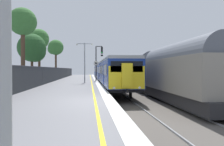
# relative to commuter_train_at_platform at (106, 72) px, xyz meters

# --- Properties ---
(ground) EXTENTS (17.40, 110.00, 1.21)m
(ground) POSITION_rel_commuter_train_at_platform_xyz_m (0.54, -24.67, -1.88)
(ground) COLOR slate
(commuter_train_at_platform) EXTENTS (2.83, 40.69, 3.81)m
(commuter_train_at_platform) POSITION_rel_commuter_train_at_platform_xyz_m (0.00, 0.00, 0.00)
(commuter_train_at_platform) COLOR navy
(commuter_train_at_platform) RESTS_ON ground
(freight_train_adjacent_track) EXTENTS (2.60, 50.47, 4.55)m
(freight_train_adjacent_track) POSITION_rel_commuter_train_at_platform_xyz_m (4.00, -0.93, 0.21)
(freight_train_adjacent_track) COLOR #232326
(freight_train_adjacent_track) RESTS_ON ground
(signal_gantry) EXTENTS (1.10, 0.24, 5.00)m
(signal_gantry) POSITION_rel_commuter_train_at_platform_xyz_m (-1.47, -4.48, 1.86)
(signal_gantry) COLOR #47474C
(signal_gantry) RESTS_ON ground
(speed_limit_sign) EXTENTS (0.59, 0.08, 2.73)m
(speed_limit_sign) POSITION_rel_commuter_train_at_platform_xyz_m (-1.85, -7.34, 0.47)
(speed_limit_sign) COLOR #59595B
(speed_limit_sign) RESTS_ON ground
(platform_lamp_mid) EXTENTS (2.00, 0.20, 4.80)m
(platform_lamp_mid) POSITION_rel_commuter_train_at_platform_xyz_m (-3.28, -9.46, 1.62)
(platform_lamp_mid) COLOR #93999E
(platform_lamp_mid) RESTS_ON ground
(background_tree_left) EXTENTS (3.16, 3.11, 7.66)m
(background_tree_left) POSITION_rel_commuter_train_at_platform_xyz_m (-9.60, 9.05, 4.68)
(background_tree_left) COLOR #473323
(background_tree_left) RESTS_ON ground
(background_tree_centre) EXTENTS (3.09, 3.09, 8.01)m
(background_tree_centre) POSITION_rel_commuter_train_at_platform_xyz_m (-10.49, -0.58, 5.03)
(background_tree_centre) COLOR #473323
(background_tree_centre) RESTS_ON ground
(background_tree_right) EXTENTS (3.87, 3.87, 6.54)m
(background_tree_right) POSITION_rel_commuter_train_at_platform_xyz_m (-10.48, -4.86, 3.18)
(background_tree_right) COLOR #473323
(background_tree_right) RESTS_ON ground
(background_tree_back) EXTENTS (2.83, 2.83, 7.97)m
(background_tree_back) POSITION_rel_commuter_train_at_platform_xyz_m (-9.57, -12.54, 5.09)
(background_tree_back) COLOR #473323
(background_tree_back) RESTS_ON ground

